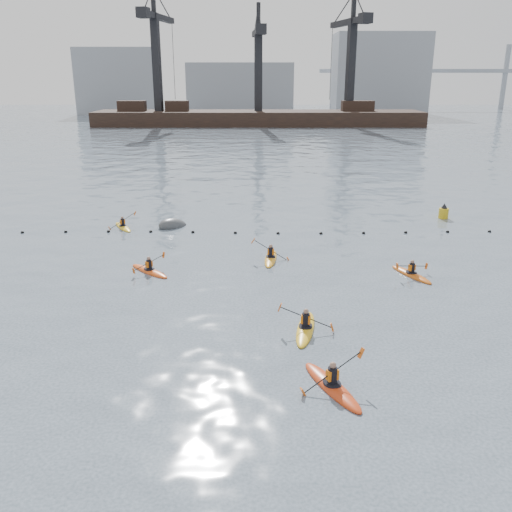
{
  "coord_description": "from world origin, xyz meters",
  "views": [
    {
      "loc": [
        -0.56,
        -14.13,
        10.51
      ],
      "look_at": [
        -0.55,
        8.99,
        2.8
      ],
      "focal_mm": 38.0,
      "sensor_mm": 36.0,
      "label": 1
    }
  ],
  "objects_px": {
    "kayaker_3": "(271,258)",
    "kayaker_4": "(411,274)",
    "kayaker_0": "(332,385)",
    "nav_buoy": "(444,213)",
    "mooring_buoy": "(173,226)",
    "kayaker_2": "(149,270)",
    "kayaker_1": "(305,328)",
    "kayaker_5": "(123,227)"
  },
  "relations": [
    {
      "from": "kayaker_3",
      "to": "kayaker_4",
      "type": "relative_size",
      "value": 1.07
    },
    {
      "from": "nav_buoy",
      "to": "kayaker_3",
      "type": "bearing_deg",
      "value": -144.0
    },
    {
      "from": "mooring_buoy",
      "to": "nav_buoy",
      "type": "relative_size",
      "value": 1.8
    },
    {
      "from": "kayaker_0",
      "to": "kayaker_1",
      "type": "xyz_separation_m",
      "value": [
        -0.53,
        4.59,
        -0.0
      ]
    },
    {
      "from": "kayaker_5",
      "to": "mooring_buoy",
      "type": "distance_m",
      "value": 3.61
    },
    {
      "from": "kayaker_3",
      "to": "nav_buoy",
      "type": "bearing_deg",
      "value": 42.35
    },
    {
      "from": "kayaker_0",
      "to": "kayaker_4",
      "type": "distance_m",
      "value": 12.84
    },
    {
      "from": "kayaker_0",
      "to": "kayaker_5",
      "type": "distance_m",
      "value": 24.64
    },
    {
      "from": "kayaker_1",
      "to": "kayaker_4",
      "type": "xyz_separation_m",
      "value": [
        6.46,
        6.8,
        -0.01
      ]
    },
    {
      "from": "kayaker_0",
      "to": "kayaker_1",
      "type": "relative_size",
      "value": 0.99
    },
    {
      "from": "kayaker_3",
      "to": "mooring_buoy",
      "type": "xyz_separation_m",
      "value": [
        -6.99,
        7.53,
        -0.1
      ]
    },
    {
      "from": "kayaker_2",
      "to": "kayaker_5",
      "type": "xyz_separation_m",
      "value": [
        -3.68,
        9.35,
        -0.01
      ]
    },
    {
      "from": "kayaker_2",
      "to": "nav_buoy",
      "type": "bearing_deg",
      "value": -15.22
    },
    {
      "from": "mooring_buoy",
      "to": "kayaker_0",
      "type": "bearing_deg",
      "value": -67.94
    },
    {
      "from": "kayaker_5",
      "to": "kayaker_4",
      "type": "bearing_deg",
      "value": -58.88
    },
    {
      "from": "kayaker_5",
      "to": "kayaker_1",
      "type": "bearing_deg",
      "value": -85.11
    },
    {
      "from": "mooring_buoy",
      "to": "kayaker_4",
      "type": "bearing_deg",
      "value": -34.99
    },
    {
      "from": "kayaker_4",
      "to": "kayaker_0",
      "type": "bearing_deg",
      "value": 37.78
    },
    {
      "from": "kayaker_2",
      "to": "kayaker_4",
      "type": "bearing_deg",
      "value": -47.99
    },
    {
      "from": "kayaker_0",
      "to": "kayaker_1",
      "type": "bearing_deg",
      "value": 72.73
    },
    {
      "from": "kayaker_1",
      "to": "kayaker_3",
      "type": "relative_size",
      "value": 1.07
    },
    {
      "from": "kayaker_3",
      "to": "kayaker_4",
      "type": "height_order",
      "value": "kayaker_3"
    },
    {
      "from": "mooring_buoy",
      "to": "kayaker_1",
      "type": "bearing_deg",
      "value": -64.23
    },
    {
      "from": "kayaker_3",
      "to": "kayaker_5",
      "type": "relative_size",
      "value": 1.16
    },
    {
      "from": "kayaker_1",
      "to": "kayaker_2",
      "type": "relative_size",
      "value": 1.32
    },
    {
      "from": "kayaker_2",
      "to": "kayaker_4",
      "type": "height_order",
      "value": "kayaker_2"
    },
    {
      "from": "kayaker_5",
      "to": "mooring_buoy",
      "type": "bearing_deg",
      "value": -24.4
    },
    {
      "from": "kayaker_2",
      "to": "nav_buoy",
      "type": "relative_size",
      "value": 2.06
    },
    {
      "from": "kayaker_1",
      "to": "kayaker_0",
      "type": "bearing_deg",
      "value": -72.43
    },
    {
      "from": "kayaker_2",
      "to": "kayaker_3",
      "type": "xyz_separation_m",
      "value": [
        6.9,
        2.2,
        0.0
      ]
    },
    {
      "from": "kayaker_2",
      "to": "kayaker_5",
      "type": "relative_size",
      "value": 0.94
    },
    {
      "from": "kayaker_5",
      "to": "kayaker_2",
      "type": "bearing_deg",
      "value": -98.95
    },
    {
      "from": "kayaker_4",
      "to": "nav_buoy",
      "type": "bearing_deg",
      "value": -139.8
    },
    {
      "from": "kayaker_0",
      "to": "nav_buoy",
      "type": "relative_size",
      "value": 2.69
    },
    {
      "from": "kayaker_5",
      "to": "nav_buoy",
      "type": "bearing_deg",
      "value": -23.88
    },
    {
      "from": "kayaker_1",
      "to": "kayaker_4",
      "type": "relative_size",
      "value": 1.14
    },
    {
      "from": "kayaker_1",
      "to": "nav_buoy",
      "type": "distance_m",
      "value": 23.11
    },
    {
      "from": "kayaker_0",
      "to": "kayaker_2",
      "type": "height_order",
      "value": "kayaker_0"
    },
    {
      "from": "nav_buoy",
      "to": "kayaker_4",
      "type": "bearing_deg",
      "value": -115.07
    },
    {
      "from": "kayaker_2",
      "to": "kayaker_5",
      "type": "bearing_deg",
      "value": 65.72
    },
    {
      "from": "kayaker_1",
      "to": "nav_buoy",
      "type": "height_order",
      "value": "nav_buoy"
    },
    {
      "from": "kayaker_0",
      "to": "nav_buoy",
      "type": "distance_m",
      "value": 26.85
    }
  ]
}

